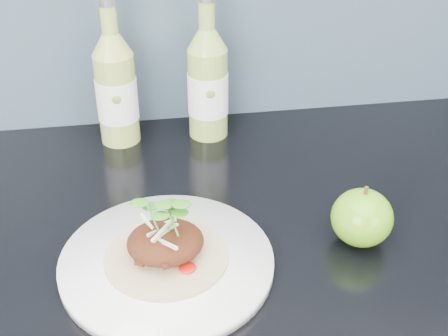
{
  "coord_description": "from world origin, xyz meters",
  "views": [
    {
      "loc": [
        -0.09,
        1.02,
        1.42
      ],
      "look_at": [
        0.0,
        1.66,
        1.0
      ],
      "focal_mm": 50.0,
      "sensor_mm": 36.0,
      "label": 1
    }
  ],
  "objects": [
    {
      "name": "dinner_plate",
      "position": [
        -0.08,
        1.6,
        0.91
      ],
      "size": [
        0.27,
        0.27,
        0.02
      ],
      "color": "silver",
      "rests_on": "kitchen_counter"
    },
    {
      "name": "pork_taco",
      "position": [
        -0.08,
        1.6,
        0.94
      ],
      "size": [
        0.15,
        0.15,
        0.1
      ],
      "color": "tan",
      "rests_on": "dinner_plate"
    },
    {
      "name": "green_apple",
      "position": [
        0.17,
        1.61,
        0.94
      ],
      "size": [
        0.09,
        0.09,
        0.08
      ],
      "rotation": [
        0.0,
        0.0,
        -0.2
      ],
      "color": "#429210",
      "rests_on": "kitchen_counter"
    },
    {
      "name": "cider_bottle_left",
      "position": [
        -0.13,
        1.92,
        0.99
      ],
      "size": [
        0.07,
        0.07,
        0.24
      ],
      "rotation": [
        0.0,
        0.0,
        -0.11
      ],
      "color": "#9BB049",
      "rests_on": "kitchen_counter"
    },
    {
      "name": "cider_bottle_right",
      "position": [
        0.02,
        1.92,
        0.99
      ],
      "size": [
        0.07,
        0.07,
        0.24
      ],
      "rotation": [
        0.0,
        0.0,
        0.14
      ],
      "color": "#8EAC47",
      "rests_on": "kitchen_counter"
    }
  ]
}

